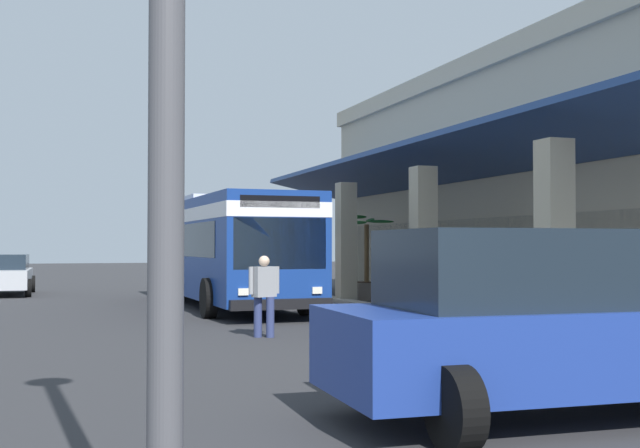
{
  "coord_description": "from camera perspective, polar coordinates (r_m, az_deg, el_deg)",
  "views": [
    {
      "loc": [
        23.86,
        -6.24,
        1.81
      ],
      "look_at": [
        2.26,
        1.07,
        2.41
      ],
      "focal_mm": 45.22,
      "sensor_mm": 36.0,
      "label": 1
    }
  ],
  "objects": [
    {
      "name": "pedestrian",
      "position": [
        15.91,
        -3.98,
        -4.81
      ],
      "size": [
        0.38,
        0.65,
        1.6
      ],
      "color": "navy",
      "rests_on": "ground"
    },
    {
      "name": "potted_palm",
      "position": [
        26.85,
        3.32,
        -4.07
      ],
      "size": [
        2.02,
        1.8,
        2.83
      ],
      "color": "gray",
      "rests_on": "ground"
    },
    {
      "name": "ground",
      "position": [
        27.85,
        12.15,
        -5.2
      ],
      "size": [
        120.0,
        120.0,
        0.0
      ],
      "primitive_type": "plane",
      "color": "#2D2D30"
    },
    {
      "name": "transit_bus",
      "position": [
        24.02,
        -6.76,
        -1.4
      ],
      "size": [
        11.27,
        3.02,
        3.34
      ],
      "color": "navy",
      "rests_on": "ground"
    },
    {
      "name": "parked_suv_blue",
      "position": [
        8.85,
        16.04,
        -6.6
      ],
      "size": [
        2.82,
        4.86,
        1.97
      ],
      "color": "navy",
      "rests_on": "ground"
    },
    {
      "name": "parked_sedan_silver",
      "position": [
        31.49,
        -21.45,
        -3.33
      ],
      "size": [
        4.45,
        2.1,
        1.47
      ],
      "color": "#B2B5BA",
      "rests_on": "ground"
    },
    {
      "name": "curb_strip",
      "position": [
        23.1,
        3.78,
        -5.85
      ],
      "size": [
        26.79,
        0.5,
        0.12
      ],
      "primitive_type": "cube",
      "color": "#9E998E",
      "rests_on": "ground"
    }
  ]
}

